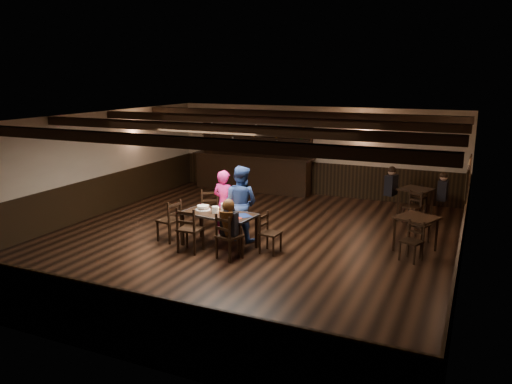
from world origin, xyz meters
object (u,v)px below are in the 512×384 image
at_px(dining_table, 219,217).
at_px(chair_near_right, 226,233).
at_px(woman_pink, 224,204).
at_px(bar_counter, 253,168).
at_px(chair_near_left, 188,226).
at_px(man_blue, 241,203).
at_px(cake, 203,208).

bearing_deg(dining_table, chair_near_right, -51.30).
bearing_deg(dining_table, woman_pink, 107.47).
bearing_deg(bar_counter, chair_near_right, -70.30).
bearing_deg(dining_table, chair_near_left, -123.47).
relative_size(dining_table, man_blue, 0.99).
bearing_deg(woman_pink, cake, 73.75).
relative_size(chair_near_left, bar_counter, 0.25).
relative_size(man_blue, cake, 5.18).
distance_m(dining_table, woman_pink, 0.65).
relative_size(woman_pink, man_blue, 0.92).
xyz_separation_m(man_blue, cake, (-0.65, -0.54, -0.05)).
distance_m(chair_near_left, cake, 0.72).
bearing_deg(chair_near_left, dining_table, 56.53).
xyz_separation_m(dining_table, man_blue, (0.21, 0.62, 0.17)).
distance_m(chair_near_left, man_blue, 1.39).
bearing_deg(cake, chair_near_right, -37.06).
bearing_deg(man_blue, bar_counter, -63.30).
distance_m(woman_pink, bar_counter, 4.89).
height_order(dining_table, chair_near_right, chair_near_right).
xyz_separation_m(chair_near_right, bar_counter, (-2.12, 5.92, 0.18)).
height_order(chair_near_left, man_blue, man_blue).
bearing_deg(cake, chair_near_left, -86.72).
relative_size(dining_table, chair_near_right, 1.78).
distance_m(dining_table, chair_near_left, 0.73).
distance_m(woman_pink, cake, 0.58).
relative_size(cake, bar_counter, 0.08).
height_order(chair_near_left, bar_counter, bar_counter).
bearing_deg(chair_near_left, bar_counter, 101.63).
bearing_deg(cake, man_blue, 39.40).
distance_m(man_blue, bar_counter, 5.01).
xyz_separation_m(dining_table, cake, (-0.44, 0.08, 0.12)).
relative_size(chair_near_left, man_blue, 0.58).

